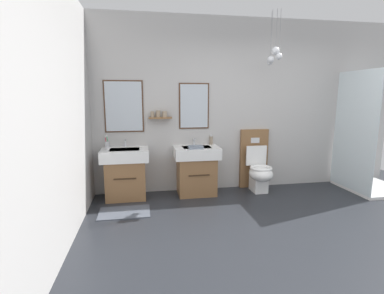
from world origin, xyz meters
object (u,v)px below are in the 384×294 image
(toilet, at_px, (257,168))
(folded_hand_towel, at_px, (196,147))
(toothbrush_cup, at_px, (107,144))
(vanity_sink_right, at_px, (196,169))
(soap_dispenser, at_px, (211,140))
(shower_tray, at_px, (365,166))
(vanity_sink_left, at_px, (126,172))

(toilet, relative_size, folded_hand_towel, 4.55)
(toothbrush_cup, bearing_deg, vanity_sink_right, -7.18)
(soap_dispenser, bearing_deg, toothbrush_cup, -179.66)
(toothbrush_cup, bearing_deg, shower_tray, -6.62)
(vanity_sink_left, height_order, toilet, toilet)
(toilet, relative_size, toothbrush_cup, 4.99)
(vanity_sink_right, distance_m, folded_hand_towel, 0.41)
(vanity_sink_right, xyz_separation_m, shower_tray, (2.79, -0.31, 0.01))
(toilet, distance_m, folded_hand_towel, 1.16)
(folded_hand_towel, bearing_deg, soap_dispenser, 46.02)
(vanity_sink_left, height_order, soap_dispenser, soap_dispenser)
(vanity_sink_left, relative_size, toothbrush_cup, 3.83)
(toilet, height_order, toothbrush_cup, toilet)
(vanity_sink_right, xyz_separation_m, folded_hand_towel, (-0.04, -0.15, 0.38))
(toilet, bearing_deg, shower_tray, -10.39)
(shower_tray, bearing_deg, toilet, 169.61)
(vanity_sink_left, relative_size, shower_tray, 0.39)
(vanity_sink_left, height_order, toothbrush_cup, toothbrush_cup)
(vanity_sink_left, xyz_separation_m, toothbrush_cup, (-0.27, 0.17, 0.41))
(folded_hand_towel, relative_size, shower_tray, 0.11)
(shower_tray, bearing_deg, vanity_sink_right, 173.66)
(toilet, height_order, shower_tray, shower_tray)
(vanity_sink_left, bearing_deg, folded_hand_towel, -8.15)
(toilet, distance_m, toothbrush_cup, 2.45)
(vanity_sink_left, height_order, vanity_sink_right, same)
(vanity_sink_right, relative_size, toothbrush_cup, 3.83)
(toilet, bearing_deg, folded_hand_towel, -171.34)
(folded_hand_towel, bearing_deg, vanity_sink_left, 171.85)
(toilet, bearing_deg, soap_dispenser, 167.18)
(vanity_sink_right, relative_size, shower_tray, 0.39)
(vanity_sink_right, bearing_deg, folded_hand_towel, -104.77)
(vanity_sink_right, bearing_deg, toothbrush_cup, 172.82)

